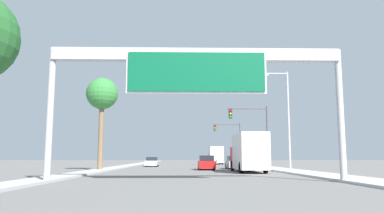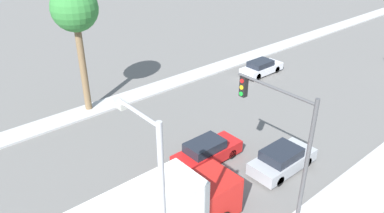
{
  "view_description": "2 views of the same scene",
  "coord_description": "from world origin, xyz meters",
  "px_view_note": "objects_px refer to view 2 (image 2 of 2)",
  "views": [
    {
      "loc": [
        -0.72,
        -2.93,
        1.43
      ],
      "look_at": [
        0.0,
        29.41,
        5.76
      ],
      "focal_mm": 35.0,
      "sensor_mm": 36.0,
      "label": 1
    },
    {
      "loc": [
        15.61,
        25.07,
        13.93
      ],
      "look_at": [
        -1.96,
        40.08,
        1.72
      ],
      "focal_mm": 35.0,
      "sensor_mm": 36.0,
      "label": 2
    }
  ],
  "objects_px": {
    "palm_tree_background": "(75,11)",
    "car_far_center": "(207,152)",
    "traffic_light_near_intersection": "(285,133)",
    "car_mid_center": "(261,68)",
    "car_near_center": "(282,160)"
  },
  "relations": [
    {
      "from": "car_far_center",
      "to": "car_mid_center",
      "type": "xyz_separation_m",
      "value": [
        -7.0,
        13.44,
        -0.08
      ]
    },
    {
      "from": "car_mid_center",
      "to": "car_far_center",
      "type": "bearing_deg",
      "value": -62.48
    },
    {
      "from": "car_mid_center",
      "to": "traffic_light_near_intersection",
      "type": "height_order",
      "value": "traffic_light_near_intersection"
    },
    {
      "from": "car_mid_center",
      "to": "car_near_center",
      "type": "xyz_separation_m",
      "value": [
        10.5,
        -10.53,
        0.06
      ]
    },
    {
      "from": "car_far_center",
      "to": "car_near_center",
      "type": "height_order",
      "value": "car_far_center"
    },
    {
      "from": "traffic_light_near_intersection",
      "to": "car_far_center",
      "type": "bearing_deg",
      "value": 178.89
    },
    {
      "from": "car_far_center",
      "to": "car_near_center",
      "type": "relative_size",
      "value": 1.04
    },
    {
      "from": "car_mid_center",
      "to": "traffic_light_near_intersection",
      "type": "bearing_deg",
      "value": -47.48
    },
    {
      "from": "car_far_center",
      "to": "traffic_light_near_intersection",
      "type": "relative_size",
      "value": 0.65
    },
    {
      "from": "car_far_center",
      "to": "car_near_center",
      "type": "distance_m",
      "value": 4.55
    },
    {
      "from": "car_far_center",
      "to": "palm_tree_background",
      "type": "height_order",
      "value": "palm_tree_background"
    },
    {
      "from": "car_far_center",
      "to": "palm_tree_background",
      "type": "distance_m",
      "value": 13.25
    },
    {
      "from": "car_near_center",
      "to": "traffic_light_near_intersection",
      "type": "relative_size",
      "value": 0.63
    },
    {
      "from": "car_near_center",
      "to": "car_mid_center",
      "type": "bearing_deg",
      "value": 134.93
    },
    {
      "from": "palm_tree_background",
      "to": "car_far_center",
      "type": "bearing_deg",
      "value": 12.39
    }
  ]
}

